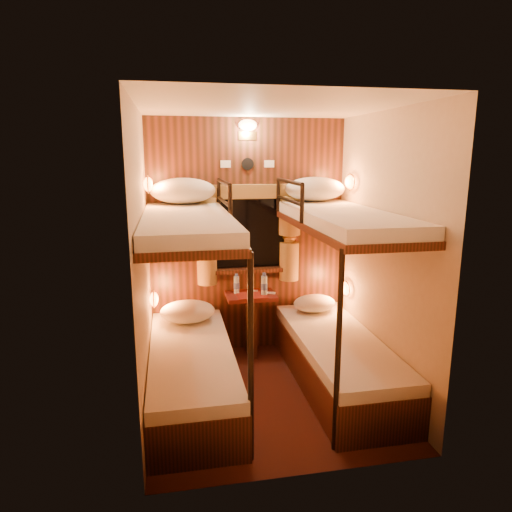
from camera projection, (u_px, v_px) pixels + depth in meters
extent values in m
plane|color=#3B1910|center=(268.00, 394.00, 3.97)|extent=(2.10, 2.10, 0.00)
plane|color=silver|center=(270.00, 106.00, 3.46)|extent=(2.10, 2.10, 0.00)
plane|color=#C6B293|center=(247.00, 238.00, 4.72)|extent=(2.40, 0.00, 2.40)
plane|color=#C6B293|center=(307.00, 299.00, 2.71)|extent=(2.40, 0.00, 2.40)
plane|color=#C6B293|center=(143.00, 265.00, 3.53)|extent=(0.00, 2.40, 2.40)
plane|color=#C6B293|center=(383.00, 255.00, 3.90)|extent=(0.00, 2.40, 2.40)
cube|color=black|center=(248.00, 238.00, 4.71)|extent=(2.00, 0.03, 2.40)
cube|color=black|center=(192.00, 378.00, 3.89)|extent=(0.70, 1.90, 0.35)
cube|color=white|center=(191.00, 354.00, 3.84)|extent=(0.68, 1.88, 0.10)
cube|color=black|center=(187.00, 231.00, 3.61)|extent=(0.70, 1.90, 0.06)
cube|color=white|center=(187.00, 221.00, 3.59)|extent=(0.68, 1.88, 0.10)
cylinder|color=black|center=(251.00, 361.00, 2.97)|extent=(0.04, 0.04, 1.45)
cylinder|color=black|center=(219.00, 196.00, 4.48)|extent=(0.04, 0.04, 0.32)
cylinder|color=black|center=(230.00, 205.00, 3.66)|extent=(0.04, 0.04, 0.32)
cylinder|color=black|center=(224.00, 182.00, 4.03)|extent=(0.04, 0.85, 0.04)
cylinder|color=black|center=(224.00, 202.00, 4.07)|extent=(0.03, 0.85, 0.03)
cube|color=black|center=(337.00, 366.00, 4.12)|extent=(0.70, 1.90, 0.35)
cube|color=white|center=(338.00, 342.00, 4.07)|extent=(0.68, 1.88, 0.10)
cube|color=black|center=(343.00, 226.00, 3.85)|extent=(0.70, 1.90, 0.06)
cube|color=white|center=(343.00, 217.00, 3.83)|extent=(0.68, 1.88, 0.10)
cylinder|color=black|center=(338.00, 354.00, 3.08)|extent=(0.04, 0.04, 1.45)
cylinder|color=black|center=(278.00, 195.00, 4.59)|extent=(0.04, 0.04, 0.32)
cylinder|color=black|center=(302.00, 204.00, 3.77)|extent=(0.04, 0.04, 0.32)
cylinder|color=black|center=(289.00, 182.00, 4.14)|extent=(0.04, 0.85, 0.04)
cylinder|color=black|center=(289.00, 200.00, 4.18)|extent=(0.03, 0.85, 0.03)
cube|color=black|center=(248.00, 233.00, 4.68)|extent=(0.98, 0.02, 0.78)
cube|color=black|center=(248.00, 234.00, 4.67)|extent=(0.90, 0.01, 0.70)
cube|color=black|center=(249.00, 270.00, 4.72)|extent=(1.00, 0.12, 0.04)
cube|color=olive|center=(248.00, 192.00, 4.55)|extent=(1.10, 0.06, 0.14)
cylinder|color=olive|center=(206.00, 218.00, 4.52)|extent=(0.22, 0.22, 0.40)
cylinder|color=olive|center=(206.00, 240.00, 4.57)|extent=(0.11, 0.11, 0.12)
cylinder|color=olive|center=(207.00, 265.00, 4.62)|extent=(0.20, 0.20, 0.40)
torus|color=gold|center=(206.00, 240.00, 4.57)|extent=(0.14, 0.14, 0.02)
cylinder|color=olive|center=(290.00, 216.00, 4.67)|extent=(0.22, 0.22, 0.40)
cylinder|color=olive|center=(289.00, 238.00, 4.72)|extent=(0.11, 0.11, 0.12)
cylinder|color=olive|center=(289.00, 261.00, 4.78)|extent=(0.20, 0.20, 0.40)
torus|color=gold|center=(289.00, 238.00, 4.72)|extent=(0.14, 0.14, 0.02)
cylinder|color=black|center=(248.00, 164.00, 4.53)|extent=(0.12, 0.02, 0.12)
cube|color=silver|center=(226.00, 164.00, 4.49)|extent=(0.10, 0.01, 0.07)
cube|color=silver|center=(269.00, 164.00, 4.57)|extent=(0.10, 0.01, 0.07)
cube|color=gold|center=(248.00, 136.00, 4.47)|extent=(0.18, 0.01, 0.08)
ellipsoid|color=#FFCC8C|center=(248.00, 125.00, 4.43)|extent=(0.18, 0.09, 0.11)
ellipsoid|color=orange|center=(154.00, 299.00, 4.32)|extent=(0.08, 0.20, 0.13)
torus|color=gold|center=(154.00, 299.00, 4.32)|extent=(0.02, 0.17, 0.17)
ellipsoid|color=orange|center=(148.00, 184.00, 4.09)|extent=(0.08, 0.20, 0.13)
torus|color=gold|center=(148.00, 184.00, 4.09)|extent=(0.02, 0.17, 0.17)
ellipsoid|color=orange|center=(346.00, 288.00, 4.67)|extent=(0.08, 0.20, 0.13)
torus|color=gold|center=(346.00, 288.00, 4.67)|extent=(0.02, 0.17, 0.17)
ellipsoid|color=orange|center=(350.00, 182.00, 4.44)|extent=(0.08, 0.20, 0.13)
torus|color=gold|center=(350.00, 182.00, 4.44)|extent=(0.02, 0.17, 0.17)
cube|color=maroon|center=(251.00, 296.00, 4.65)|extent=(0.50, 0.34, 0.04)
cube|color=black|center=(251.00, 326.00, 4.72)|extent=(0.08, 0.30, 0.61)
cube|color=maroon|center=(251.00, 294.00, 4.65)|extent=(0.30, 0.34, 0.01)
cylinder|color=#99BFE5|center=(237.00, 285.00, 4.67)|extent=(0.06, 0.06, 0.18)
cylinder|color=#3953AD|center=(237.00, 286.00, 4.67)|extent=(0.06, 0.06, 0.06)
cylinder|color=#3953AD|center=(236.00, 275.00, 4.64)|extent=(0.03, 0.03, 0.03)
cylinder|color=#99BFE5|center=(264.00, 285.00, 4.61)|extent=(0.06, 0.06, 0.19)
cylinder|color=#3953AD|center=(264.00, 286.00, 4.61)|extent=(0.07, 0.07, 0.07)
cylinder|color=#3953AD|center=(264.00, 274.00, 4.58)|extent=(0.04, 0.04, 0.03)
cube|color=silver|center=(271.00, 293.00, 4.68)|extent=(0.10, 0.09, 0.01)
cube|color=silver|center=(254.00, 291.00, 4.74)|extent=(0.09, 0.07, 0.01)
ellipsoid|color=silver|center=(188.00, 311.00, 4.40)|extent=(0.53, 0.38, 0.21)
ellipsoid|color=silver|center=(314.00, 303.00, 4.70)|extent=(0.44, 0.31, 0.17)
ellipsoid|color=silver|center=(183.00, 191.00, 4.29)|extent=(0.61, 0.44, 0.24)
ellipsoid|color=silver|center=(315.00, 189.00, 4.53)|extent=(0.61, 0.43, 0.24)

